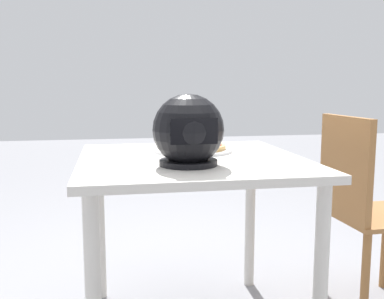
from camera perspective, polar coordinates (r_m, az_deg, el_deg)
The scene contains 5 objects.
dining_table at distance 1.80m, azimuth -0.13°, elevation -4.17°, with size 0.88×0.91×0.75m.
pizza_plate at distance 1.93m, azimuth 0.12°, elevation -0.09°, with size 0.34×0.34×0.01m, color white.
pizza at distance 1.93m, azimuth 0.14°, elevation 0.46°, with size 0.28×0.28×0.05m.
motorcycle_helmet at distance 1.59m, azimuth -0.47°, elevation 2.33°, with size 0.26×0.26×0.26m.
chair_side at distance 2.17m, azimuth 20.89°, elevation -6.36°, with size 0.42×0.42×0.90m.
Camera 1 is at (0.31, 1.73, 1.03)m, focal length 41.77 mm.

